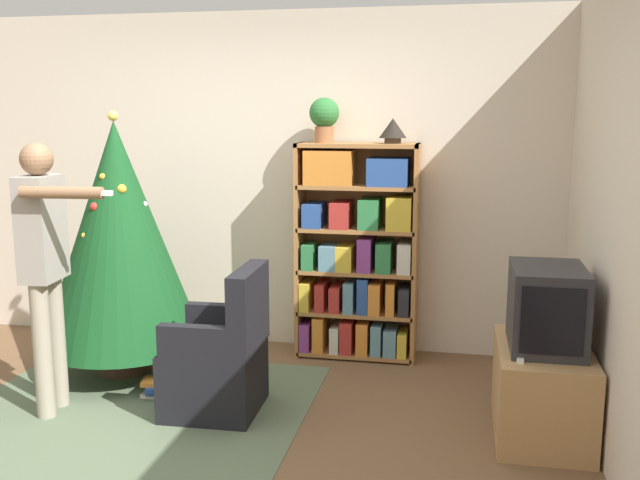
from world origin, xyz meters
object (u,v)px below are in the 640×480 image
Objects in this scene: television at (547,308)px; table_lamp at (393,129)px; christmas_tree at (119,235)px; bookshelf at (358,253)px; potted_plant at (324,117)px; armchair at (220,361)px; standing_person at (45,256)px.

television is 1.80m from table_lamp.
christmas_tree reaches higher than television.
bookshelf is at bearing 137.42° from television.
potted_plant reaches higher than television.
bookshelf is at bearing -1.85° from potted_plant.
table_lamp reaches higher than television.
potted_plant reaches higher than bookshelf.
bookshelf is 8.10× the size of table_lamp.
bookshelf is 1.04m from potted_plant.
table_lamp is at bearing 1.96° from bookshelf.
armchair is 4.60× the size of table_lamp.
armchair is 2.80× the size of potted_plant.
christmas_tree is 1.70m from potted_plant.
television is 0.33× the size of standing_person.
bookshelf is 0.97× the size of standing_person.
christmas_tree is (-2.83, 0.48, 0.24)m from television.
armchair is (-0.69, -1.18, -0.48)m from bookshelf.
television is 1.68× the size of potted_plant.
television is 0.30× the size of christmas_tree.
christmas_tree is 5.63× the size of potted_plant.
christmas_tree is 1.11× the size of standing_person.
bookshelf reaches higher than television.
armchair is at bearing -128.01° from table_lamp.
standing_person is at bearing -80.08° from armchair.
television is 2.16m from potted_plant.
television is at bearing -42.58° from bookshelf.
potted_plant is at bearing 142.57° from television.
christmas_tree is 2.01× the size of armchair.
christmas_tree reaches higher than armchair.
standing_person is at bearing -99.17° from christmas_tree.
television is 1.97m from armchair.
standing_person reaches higher than television.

